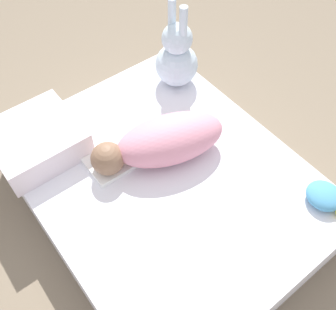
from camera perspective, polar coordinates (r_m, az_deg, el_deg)
name	(u,v)px	position (r m, az deg, el deg)	size (l,w,h in m)	color
ground_plane	(166,202)	(1.61, -0.31, -6.90)	(12.00, 12.00, 0.00)	#7A6B56
bed_mattress	(166,189)	(1.52, -0.33, -4.95)	(1.13, 0.90, 0.21)	white
burp_cloth	(108,160)	(1.48, -8.77, -0.70)	(0.18, 0.16, 0.02)	white
swaddled_baby	(163,141)	(1.43, -0.71, 2.00)	(0.31, 0.51, 0.16)	pink
pillow	(36,140)	(1.54, -18.59, 2.02)	(0.30, 0.32, 0.11)	white
bunny_plush	(177,57)	(1.69, 1.27, 13.98)	(0.18, 0.18, 0.38)	silver
turtle_plush	(325,197)	(1.46, 21.87, -5.66)	(0.16, 0.12, 0.06)	#4C99C6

